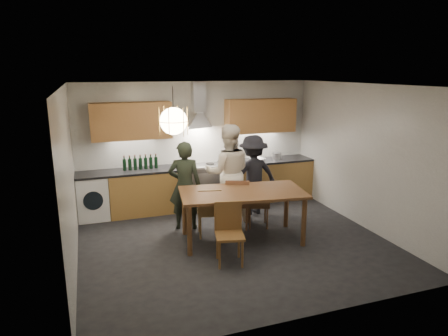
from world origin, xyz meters
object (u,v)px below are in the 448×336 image
object	(u,v)px
stock_pot	(277,156)
dining_table	(242,197)
person_left	(185,186)
chair_back_left	(209,209)
chair_front	(229,228)
person_mid	(228,173)
wine_bottles	(140,162)
mixing_bowl	(258,160)
person_right	(253,175)

from	to	relation	value
stock_pot	dining_table	bearing A→B (deg)	-129.87
person_left	chair_back_left	bearing A→B (deg)	135.88
chair_front	chair_back_left	bearing A→B (deg)	103.52
person_mid	stock_pot	world-z (taller)	person_mid
person_left	wine_bottles	bearing A→B (deg)	-42.95
mixing_bowl	dining_table	bearing A→B (deg)	-120.63
chair_back_left	stock_pot	distance (m)	2.62
chair_back_left	person_right	bearing A→B (deg)	-131.47
person_mid	person_left	bearing A→B (deg)	25.68
person_mid	dining_table	bearing A→B (deg)	98.48
chair_front	stock_pot	world-z (taller)	stock_pot
chair_back_left	person_right	distance (m)	1.49
person_mid	wine_bottles	world-z (taller)	person_mid
dining_table	chair_back_left	distance (m)	0.63
person_left	mixing_bowl	size ratio (longest dim) A/B	5.20
person_left	person_mid	world-z (taller)	person_mid
chair_back_left	stock_pot	xyz separation A→B (m)	(2.05, 1.57, 0.47)
person_mid	person_right	xyz separation A→B (m)	(0.58, 0.16, -0.13)
person_right	stock_pot	world-z (taller)	person_right
person_mid	person_right	world-z (taller)	person_mid
dining_table	chair_front	distance (m)	0.84
mixing_bowl	stock_pot	bearing A→B (deg)	6.79
dining_table	chair_front	xyz separation A→B (m)	(-0.47, -0.65, -0.24)
person_left	wine_bottles	world-z (taller)	person_left
dining_table	chair_front	world-z (taller)	chair_front
chair_front	person_mid	world-z (taller)	person_mid
chair_front	wine_bottles	distance (m)	2.81
chair_back_left	wine_bottles	world-z (taller)	wine_bottles
dining_table	chair_back_left	size ratio (longest dim) A/B	2.48
stock_pot	chair_back_left	bearing A→B (deg)	-142.51
person_mid	person_right	bearing A→B (deg)	-150.30
chair_front	person_mid	size ratio (longest dim) A/B	0.49
person_mid	mixing_bowl	size ratio (longest dim) A/B	5.96
person_mid	wine_bottles	bearing A→B (deg)	-17.14
dining_table	stock_pot	bearing A→B (deg)	58.40
mixing_bowl	wine_bottles	size ratio (longest dim) A/B	0.45
person_left	person_right	bearing A→B (deg)	-149.79
stock_pot	wine_bottles	xyz separation A→B (m)	(-2.97, 0.08, 0.08)
chair_front	mixing_bowl	bearing A→B (deg)	70.37
chair_front	stock_pot	bearing A→B (deg)	63.57
dining_table	person_mid	xyz separation A→B (m)	(0.11, 1.01, 0.16)
dining_table	chair_back_left	xyz separation A→B (m)	(-0.49, 0.30, -0.26)
chair_back_left	chair_front	xyz separation A→B (m)	(0.02, -0.94, 0.02)
person_mid	person_right	size ratio (longest dim) A/B	1.16
chair_front	dining_table	bearing A→B (deg)	66.47
person_left	stock_pot	bearing A→B (deg)	-138.66
chair_front	person_left	distance (m)	1.54
dining_table	mixing_bowl	world-z (taller)	mixing_bowl
person_right	dining_table	bearing A→B (deg)	57.41
dining_table	mixing_bowl	size ratio (longest dim) A/B	7.02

